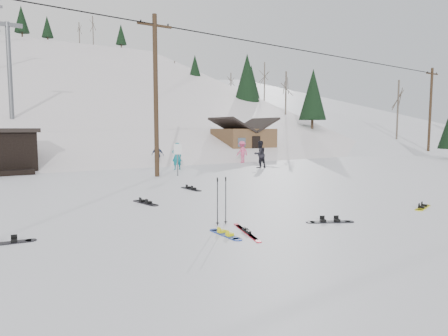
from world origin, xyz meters
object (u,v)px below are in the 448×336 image
utility_pole (156,94)px  hero_skis (247,232)px  cabin (243,142)px  hero_snowboard (225,234)px

utility_pole → hero_skis: (-2.86, -12.84, -4.65)m
hero_skis → utility_pole: bearing=94.2°
cabin → utility_pole: bearing=-142.4°
cabin → hero_skis: bearing=-124.8°
utility_pole → cabin: size_ratio=1.67×
utility_pole → hero_skis: bearing=-102.5°
cabin → hero_snowboard: cabin is taller
cabin → hero_snowboard: 28.09m
hero_snowboard → hero_skis: size_ratio=0.70×
hero_snowboard → hero_skis: bearing=-102.0°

